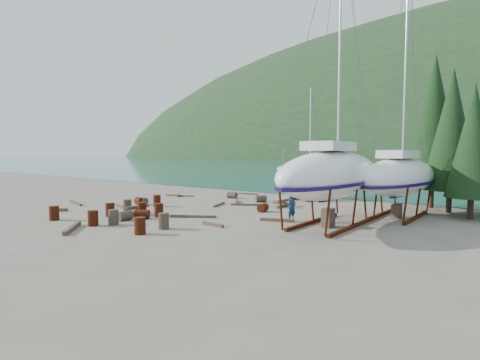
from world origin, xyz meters
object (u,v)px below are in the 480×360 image
Objects in this scene: worker at (292,208)px; small_sailboat_shore at (308,181)px; large_sailboat_far at (400,176)px; large_sailboat_near at (333,174)px.

small_sailboat_shore is at bearing 36.62° from worker.
small_sailboat_shore is 5.94× the size of worker.
large_sailboat_far is 9.70× the size of worker.
small_sailboat_shore is at bearing 157.28° from large_sailboat_far.
large_sailboat_near reaches higher than large_sailboat_far.
small_sailboat_shore is 11.46m from worker.
large_sailboat_near is at bearing -32.92° from small_sailboat_shore.
large_sailboat_near is 3.29m from worker.
large_sailboat_near is at bearing -106.88° from large_sailboat_far.
large_sailboat_far reaches higher than worker.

